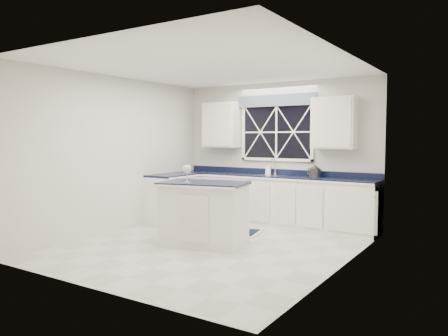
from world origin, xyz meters
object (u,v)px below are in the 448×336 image
Objects in this scene: island at (204,213)px; kettle at (315,171)px; soap_bottle at (268,169)px; wine_glass at (187,170)px; faucet at (275,166)px; dishwasher at (221,199)px.

island is 4.52× the size of kettle.
kettle is at bearing -8.44° from soap_bottle.
island is at bearing 49.72° from wine_glass.
wine_glass reaches higher than faucet.
soap_bottle reaches higher than dishwasher.
faucet reaches higher than kettle.
faucet is 0.21× the size of island.
faucet is at bearing 10.02° from dishwasher.
kettle is (0.85, -0.12, -0.05)m from faucet.
dishwasher is 2.58× the size of kettle.
dishwasher is 2.89× the size of wine_glass.
wine_glass reaches higher than dishwasher.
island is 5.06× the size of wine_glass.
kettle is at bearing 50.41° from island.
faucet is 1.06× the size of wine_glass.
wine_glass is (0.76, -2.12, 0.75)m from dishwasher.
faucet is 2.34m from wine_glass.
dishwasher is 1.16m from soap_bottle.
dishwasher is at bearing 103.51° from island.
dishwasher is 2.13m from island.
soap_bottle is (0.95, 0.22, 0.64)m from dishwasher.
faucet reaches higher than island.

